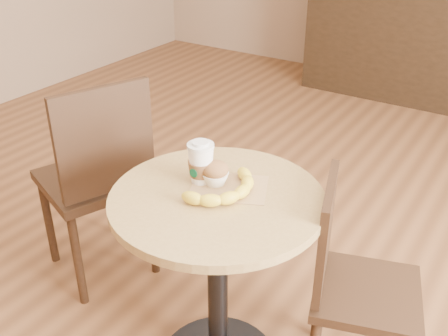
{
  "coord_description": "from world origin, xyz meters",
  "views": [
    {
      "loc": [
        0.74,
        -1.25,
        1.61
      ],
      "look_at": [
        -0.03,
        -0.05,
        0.83
      ],
      "focal_mm": 42.0,
      "sensor_mm": 36.0,
      "label": 1
    }
  ],
  "objects_px": {
    "chair_right": "(351,280)",
    "cafe_table": "(217,253)",
    "banana": "(226,188)",
    "coffee_cup": "(201,164)",
    "muffin": "(215,173)",
    "chair_left": "(98,176)"
  },
  "relations": [
    {
      "from": "chair_left",
      "to": "chair_right",
      "type": "height_order",
      "value": "chair_left"
    },
    {
      "from": "coffee_cup",
      "to": "muffin",
      "type": "bearing_deg",
      "value": 11.96
    },
    {
      "from": "chair_right",
      "to": "banana",
      "type": "bearing_deg",
      "value": 99.61
    },
    {
      "from": "cafe_table",
      "to": "muffin",
      "type": "xyz_separation_m",
      "value": [
        -0.04,
        0.06,
        0.27
      ]
    },
    {
      "from": "cafe_table",
      "to": "coffee_cup",
      "type": "distance_m",
      "value": 0.31
    },
    {
      "from": "cafe_table",
      "to": "chair_left",
      "type": "distance_m",
      "value": 0.73
    },
    {
      "from": "cafe_table",
      "to": "muffin",
      "type": "height_order",
      "value": "muffin"
    },
    {
      "from": "muffin",
      "to": "banana",
      "type": "bearing_deg",
      "value": -27.55
    },
    {
      "from": "cafe_table",
      "to": "banana",
      "type": "height_order",
      "value": "banana"
    },
    {
      "from": "coffee_cup",
      "to": "banana",
      "type": "height_order",
      "value": "coffee_cup"
    },
    {
      "from": "chair_right",
      "to": "coffee_cup",
      "type": "distance_m",
      "value": 0.64
    },
    {
      "from": "coffee_cup",
      "to": "chair_right",
      "type": "bearing_deg",
      "value": 19.47
    },
    {
      "from": "chair_right",
      "to": "coffee_cup",
      "type": "bearing_deg",
      "value": 91.75
    },
    {
      "from": "cafe_table",
      "to": "chair_right",
      "type": "height_order",
      "value": "chair_right"
    },
    {
      "from": "chair_left",
      "to": "coffee_cup",
      "type": "height_order",
      "value": "chair_left"
    },
    {
      "from": "cafe_table",
      "to": "coffee_cup",
      "type": "relative_size",
      "value": 5.19
    },
    {
      "from": "chair_left",
      "to": "muffin",
      "type": "relative_size",
      "value": 10.65
    },
    {
      "from": "coffee_cup",
      "to": "banana",
      "type": "distance_m",
      "value": 0.12
    },
    {
      "from": "cafe_table",
      "to": "chair_left",
      "type": "height_order",
      "value": "chair_left"
    },
    {
      "from": "chair_left",
      "to": "banana",
      "type": "xyz_separation_m",
      "value": [
        0.73,
        -0.15,
        0.25
      ]
    },
    {
      "from": "chair_right",
      "to": "banana",
      "type": "relative_size",
      "value": 2.79
    },
    {
      "from": "chair_right",
      "to": "cafe_table",
      "type": "bearing_deg",
      "value": 101.13
    }
  ]
}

